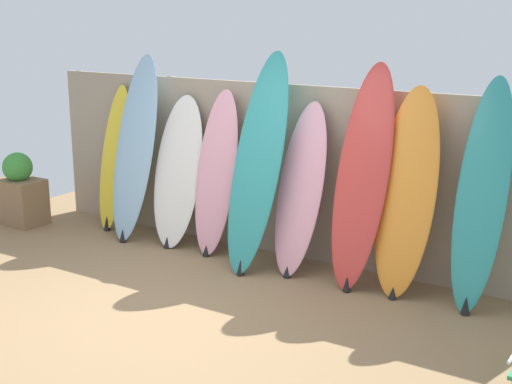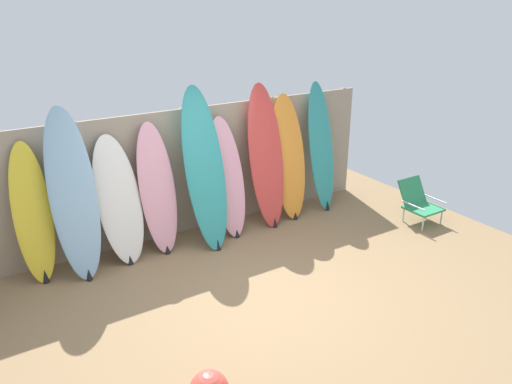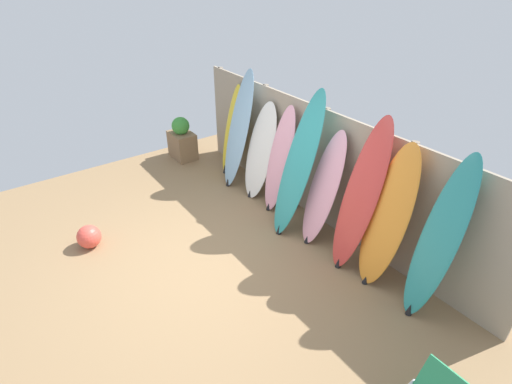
{
  "view_description": "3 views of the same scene",
  "coord_description": "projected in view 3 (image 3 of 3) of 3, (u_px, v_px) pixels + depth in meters",
  "views": [
    {
      "loc": [
        3.7,
        -4.24,
        2.51
      ],
      "look_at": [
        0.41,
        0.91,
        0.95
      ],
      "focal_mm": 50.0,
      "sensor_mm": 36.0,
      "label": 1
    },
    {
      "loc": [
        -2.73,
        -4.16,
        3.23
      ],
      "look_at": [
        0.45,
        0.87,
        0.87
      ],
      "focal_mm": 35.0,
      "sensor_mm": 36.0,
      "label": 2
    },
    {
      "loc": [
        3.8,
        -1.94,
        3.67
      ],
      "look_at": [
        0.09,
        0.74,
        0.92
      ],
      "focal_mm": 28.0,
      "sensor_mm": 36.0,
      "label": 3
    }
  ],
  "objects": [
    {
      "name": "surfboard_red_6",
      "position": [
        360.0,
        197.0,
        5.03
      ],
      "size": [
        0.6,
        0.65,
        2.08
      ],
      "color": "#D13D38",
      "rests_on": "ground"
    },
    {
      "name": "surfboard_yellow_0",
      "position": [
        231.0,
        131.0,
        7.41
      ],
      "size": [
        0.47,
        0.46,
        1.69
      ],
      "color": "yellow",
      "rests_on": "ground"
    },
    {
      "name": "surfboard_teal_8",
      "position": [
        439.0,
        241.0,
        4.33
      ],
      "size": [
        0.47,
        0.57,
        2.0
      ],
      "color": "teal",
      "rests_on": "ground"
    },
    {
      "name": "planter_box",
      "position": [
        182.0,
        140.0,
        8.15
      ],
      "size": [
        0.58,
        0.41,
        0.88
      ],
      "color": "#846647",
      "rests_on": "ground"
    },
    {
      "name": "fence_back",
      "position": [
        320.0,
        166.0,
        6.05
      ],
      "size": [
        6.08,
        0.11,
        1.8
      ],
      "color": "gray",
      "rests_on": "ground"
    },
    {
      "name": "surfboard_orange_7",
      "position": [
        387.0,
        218.0,
        4.79
      ],
      "size": [
        0.58,
        0.52,
        1.89
      ],
      "color": "orange",
      "rests_on": "ground"
    },
    {
      "name": "surfboard_teal_4",
      "position": [
        298.0,
        166.0,
        5.68
      ],
      "size": [
        0.6,
        0.77,
        2.15
      ],
      "color": "teal",
      "rests_on": "ground"
    },
    {
      "name": "ground",
      "position": [
        209.0,
        263.0,
        5.5
      ],
      "size": [
        7.68,
        7.68,
        0.0
      ],
      "primitive_type": "plane",
      "color": "#8E704C"
    },
    {
      "name": "surfboard_skyblue_1",
      "position": [
        238.0,
        131.0,
        6.93
      ],
      "size": [
        0.58,
        0.64,
        2.06
      ],
      "color": "#8CB7D6",
      "rests_on": "ground"
    },
    {
      "name": "beach_ball",
      "position": [
        89.0,
        237.0,
        5.73
      ],
      "size": [
        0.34,
        0.34,
        0.34
      ],
      "primitive_type": "sphere",
      "color": "#E54C3F",
      "rests_on": "ground"
    },
    {
      "name": "surfboard_pink_3",
      "position": [
        279.0,
        161.0,
        6.3
      ],
      "size": [
        0.49,
        0.48,
        1.73
      ],
      "color": "pink",
      "rests_on": "ground"
    },
    {
      "name": "surfboard_white_2",
      "position": [
        260.0,
        152.0,
        6.69
      ],
      "size": [
        0.62,
        0.57,
        1.63
      ],
      "color": "white",
      "rests_on": "ground"
    },
    {
      "name": "surfboard_pink_5",
      "position": [
        323.0,
        190.0,
        5.58
      ],
      "size": [
        0.51,
        0.59,
        1.67
      ],
      "color": "pink",
      "rests_on": "ground"
    }
  ]
}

